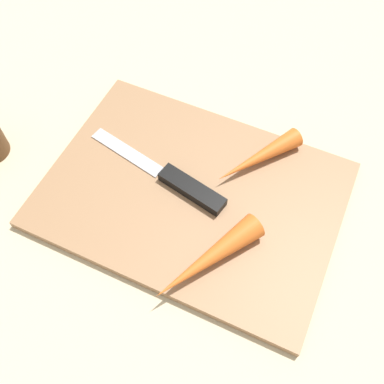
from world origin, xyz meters
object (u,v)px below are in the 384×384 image
object	(u,v)px
carrot_long	(208,259)
cutting_board	(192,194)
carrot_short	(258,158)
knife	(180,183)

from	to	relation	value
carrot_long	cutting_board	bearing A→B (deg)	-116.86
cutting_board	carrot_short	xyz separation A→B (m)	(0.06, 0.07, 0.02)
cutting_board	carrot_short	distance (m)	0.10
carrot_short	cutting_board	bearing A→B (deg)	-5.31
cutting_board	carrot_short	size ratio (longest dim) A/B	2.92
carrot_long	carrot_short	bearing A→B (deg)	-152.86
knife	carrot_short	world-z (taller)	carrot_short
cutting_board	knife	distance (m)	0.02
carrot_short	carrot_long	xyz separation A→B (m)	(-0.00, -0.15, 0.00)
knife	carrot_long	xyz separation A→B (m)	(0.07, -0.08, 0.01)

